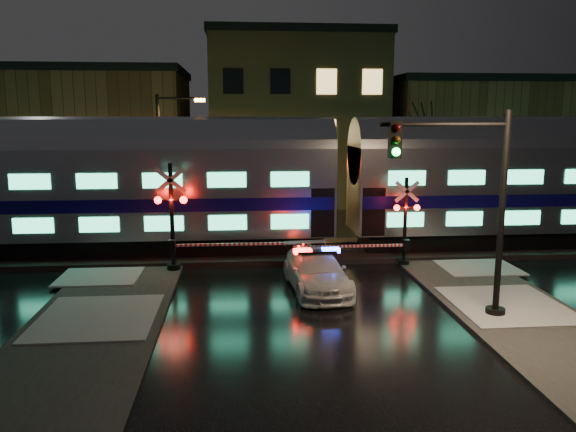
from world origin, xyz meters
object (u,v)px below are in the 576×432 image
object	(u,v)px
police_car	(317,271)
streetlight	(164,157)
crossing_signal_right	(397,231)
crossing_signal_left	(181,228)
traffic_light	(470,211)

from	to	relation	value
police_car	streetlight	size ratio (longest dim) A/B	0.67
crossing_signal_right	streetlight	bearing A→B (deg)	146.54
police_car	crossing_signal_left	xyz separation A→B (m)	(-5.04, 2.77, 1.12)
crossing_signal_right	streetlight	world-z (taller)	streetlight
crossing_signal_right	crossing_signal_left	world-z (taller)	crossing_signal_left
police_car	traffic_light	size ratio (longest dim) A/B	0.76
police_car	crossing_signal_left	bearing A→B (deg)	147.13
streetlight	traffic_light	bearing A→B (deg)	-50.47
crossing_signal_right	traffic_light	bearing A→B (deg)	-85.90
traffic_light	crossing_signal_left	bearing A→B (deg)	138.28
crossing_signal_left	traffic_light	bearing A→B (deg)	-33.75
police_car	streetlight	xyz separation A→B (m)	(-6.45, 9.46, 3.49)
crossing_signal_right	crossing_signal_left	size ratio (longest dim) A/B	0.85
crossing_signal_right	streetlight	size ratio (longest dim) A/B	0.73
crossing_signal_left	traffic_light	world-z (taller)	traffic_light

